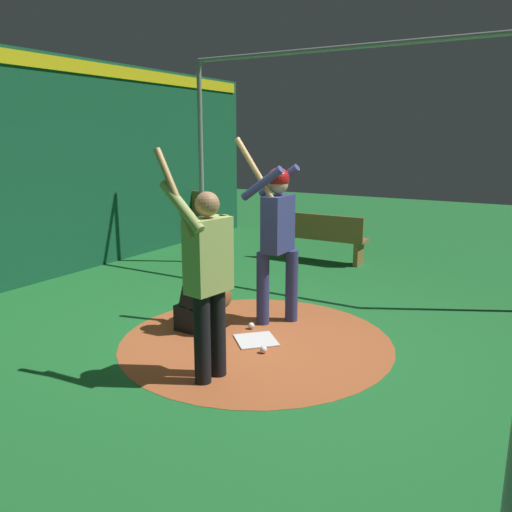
# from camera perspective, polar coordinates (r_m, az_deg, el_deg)

# --- Properties ---
(ground_plane) EXTENTS (27.85, 27.85, 0.00)m
(ground_plane) POSITION_cam_1_polar(r_m,az_deg,el_deg) (5.70, 0.00, -9.35)
(ground_plane) COLOR #1E6B2D
(dirt_circle) EXTENTS (2.94, 2.94, 0.01)m
(dirt_circle) POSITION_cam_1_polar(r_m,az_deg,el_deg) (5.70, 0.00, -9.32)
(dirt_circle) COLOR #AD562D
(dirt_circle) RESTS_ON ground
(home_plate) EXTENTS (0.59, 0.59, 0.01)m
(home_plate) POSITION_cam_1_polar(r_m,az_deg,el_deg) (5.69, 0.00, -9.24)
(home_plate) COLOR white
(home_plate) RESTS_ON dirt_circle
(batter) EXTENTS (0.68, 0.49, 2.16)m
(batter) POSITION_cam_1_polar(r_m,az_deg,el_deg) (5.96, 2.31, 2.90)
(batter) COLOR navy
(batter) RESTS_ON ground
(catcher) EXTENTS (0.58, 0.40, 0.98)m
(catcher) POSITION_cam_1_polar(r_m,az_deg,el_deg) (5.93, -6.07, -4.52)
(catcher) COLOR black
(catcher) RESTS_ON ground
(visitor) EXTENTS (0.58, 0.51, 2.08)m
(visitor) POSITION_cam_1_polar(r_m,az_deg,el_deg) (4.56, -5.34, -1.93)
(visitor) COLOR black
(visitor) RESTS_ON ground
(back_wall) EXTENTS (0.23, 11.85, 3.38)m
(back_wall) POSITION_cam_1_polar(r_m,az_deg,el_deg) (8.17, -26.01, 8.46)
(back_wall) COLOR #145133
(back_wall) RESTS_ON ground
(cage_frame) EXTENTS (5.38, 5.42, 3.40)m
(cage_frame) POSITION_cam_1_polar(r_m,az_deg,el_deg) (5.27, 0.00, 14.65)
(cage_frame) COLOR gray
(cage_frame) RESTS_ON ground
(bat_rack) EXTENTS (0.58, 0.18, 1.05)m
(bat_rack) POSITION_cam_1_polar(r_m,az_deg,el_deg) (11.04, -6.27, 4.23)
(bat_rack) COLOR olive
(bat_rack) RESTS_ON ground
(bench) EXTENTS (1.65, 0.36, 0.85)m
(bench) POSITION_cam_1_polar(r_m,az_deg,el_deg) (9.21, 7.04, 2.14)
(bench) COLOR olive
(bench) RESTS_ON ground
(baseball_0) EXTENTS (0.07, 0.07, 0.07)m
(baseball_0) POSITION_cam_1_polar(r_m,az_deg,el_deg) (6.01, -0.52, -7.67)
(baseball_0) COLOR white
(baseball_0) RESTS_ON dirt_circle
(baseball_1) EXTENTS (0.07, 0.07, 0.07)m
(baseball_1) POSITION_cam_1_polar(r_m,az_deg,el_deg) (5.38, 0.84, -10.24)
(baseball_1) COLOR white
(baseball_1) RESTS_ON dirt_circle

